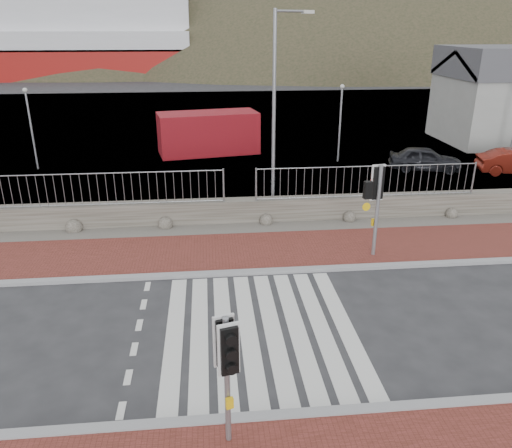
{
  "coord_description": "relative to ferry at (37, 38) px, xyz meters",
  "views": [
    {
      "loc": [
        -1.14,
        -10.38,
        6.98
      ],
      "look_at": [
        0.19,
        3.0,
        1.61
      ],
      "focal_mm": 35.0,
      "sensor_mm": 36.0,
      "label": 1
    }
  ],
  "objects": [
    {
      "name": "ferry",
      "position": [
        0.0,
        0.0,
        0.0
      ],
      "size": [
        50.0,
        16.0,
        20.0
      ],
      "color": "maroon",
      "rests_on": "ground"
    },
    {
      "name": "car_a",
      "position": [
        34.6,
        -54.28,
        -4.75
      ],
      "size": [
        3.85,
        2.33,
        1.22
      ],
      "primitive_type": "imported",
      "rotation": [
        0.0,
        0.0,
        1.31
      ],
      "color": "black",
      "rests_on": "ground"
    },
    {
      "name": "traffic_signal_far",
      "position": [
        28.69,
        -64.09,
        -3.15
      ],
      "size": [
        0.75,
        0.33,
        3.06
      ],
      "rotation": [
        0.0,
        0.0,
        3.3
      ],
      "color": "gray",
      "rests_on": "ground"
    },
    {
      "name": "hills_backdrop",
      "position": [
        31.4,
        20.0,
        -28.42
      ],
      "size": [
        254.0,
        90.0,
        100.0
      ],
      "color": "#292E1C",
      "rests_on": "ground"
    },
    {
      "name": "kerb_far",
      "position": [
        24.65,
        -64.9,
        -5.31
      ],
      "size": [
        40.0,
        0.25,
        0.12
      ],
      "primitive_type": "cube",
      "color": "gray",
      "rests_on": "ground"
    },
    {
      "name": "sidewalk_far",
      "position": [
        24.65,
        -63.4,
        -5.32
      ],
      "size": [
        40.0,
        3.0,
        0.08
      ],
      "primitive_type": "cube",
      "color": "brown",
      "rests_on": "ground"
    },
    {
      "name": "stone_wall",
      "position": [
        24.65,
        -60.6,
        -4.91
      ],
      "size": [
        40.0,
        0.6,
        0.9
      ],
      "primitive_type": "cube",
      "color": "#4B473D",
      "rests_on": "ground"
    },
    {
      "name": "kerb_near",
      "position": [
        24.65,
        -70.9,
        -5.31
      ],
      "size": [
        40.0,
        0.25,
        0.12
      ],
      "primitive_type": "cube",
      "color": "gray",
      "rests_on": "ground"
    },
    {
      "name": "ground",
      "position": [
        24.65,
        -67.9,
        -5.36
      ],
      "size": [
        220.0,
        220.0,
        0.0
      ],
      "primitive_type": "plane",
      "color": "#28282B",
      "rests_on": "ground"
    },
    {
      "name": "railing",
      "position": [
        24.65,
        -60.75,
        -3.54
      ],
      "size": [
        18.07,
        0.07,
        1.22
      ],
      "color": "gray",
      "rests_on": "stone_wall"
    },
    {
      "name": "quay",
      "position": [
        24.65,
        -40.0,
        -5.36
      ],
      "size": [
        120.0,
        40.0,
        0.5
      ],
      "primitive_type": "cube",
      "color": "#4C4C4F",
      "rests_on": "ground"
    },
    {
      "name": "water",
      "position": [
        24.65,
        -5.0,
        -5.36
      ],
      "size": [
        220.0,
        50.0,
        0.05
      ],
      "primitive_type": "cube",
      "color": "#3F4C54",
      "rests_on": "ground"
    },
    {
      "name": "traffic_signal_near",
      "position": [
        23.7,
        -71.38,
        -3.49
      ],
      "size": [
        0.42,
        0.31,
        2.6
      ],
      "rotation": [
        0.0,
        0.0,
        0.26
      ],
      "color": "gray",
      "rests_on": "ground"
    },
    {
      "name": "streetlight",
      "position": [
        26.13,
        -59.76,
        -1.12
      ],
      "size": [
        1.54,
        0.7,
        7.54
      ],
      "rotation": [
        0.0,
        0.0,
        0.36
      ],
      "color": "gray",
      "rests_on": "ground"
    },
    {
      "name": "shipping_container",
      "position": [
        23.59,
        -49.36,
        -4.19
      ],
      "size": [
        5.98,
        3.35,
        2.35
      ],
      "primitive_type": "cube",
      "rotation": [
        0.0,
        0.0,
        0.19
      ],
      "color": "maroon",
      "rests_on": "ground"
    },
    {
      "name": "gravel_strip",
      "position": [
        24.65,
        -61.4,
        -5.33
      ],
      "size": [
        40.0,
        1.5,
        0.06
      ],
      "primitive_type": "cube",
      "color": "#59544C",
      "rests_on": "ground"
    },
    {
      "name": "zebra_crossing",
      "position": [
        24.65,
        -67.9,
        -5.36
      ],
      "size": [
        4.62,
        5.6,
        0.01
      ],
      "color": "silver",
      "rests_on": "ground"
    }
  ]
}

